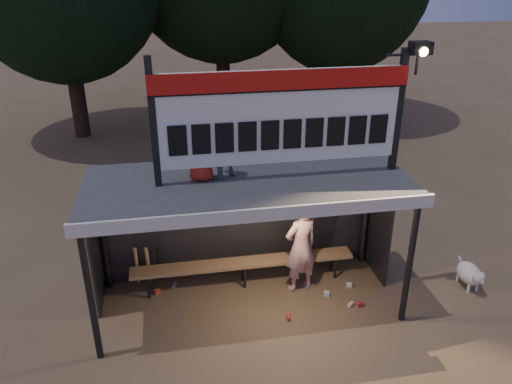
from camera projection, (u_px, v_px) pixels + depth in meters
ground at (249, 302)px, 8.64m from camera, size 80.00×80.00×0.00m
player at (301, 246)px, 8.64m from camera, size 0.73×0.60×1.74m
child_a at (218, 143)px, 7.50m from camera, size 0.68×0.64×1.10m
child_b at (200, 150)px, 7.43m from camera, size 0.49×0.34×0.97m
dugout_shelter at (246, 200)px, 8.08m from camera, size 5.10×2.08×2.32m
scoreboard_assembly at (285, 114)px, 7.32m from camera, size 4.10×0.27×1.99m
bench at (244, 263)px, 8.95m from camera, size 4.00×0.35×0.48m
dog at (470, 274)px, 8.92m from camera, size 0.36×0.81×0.49m
bats at (148, 265)px, 8.91m from camera, size 0.48×0.33×0.84m
litter at (289, 296)px, 8.74m from camera, size 3.53×1.37×0.08m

